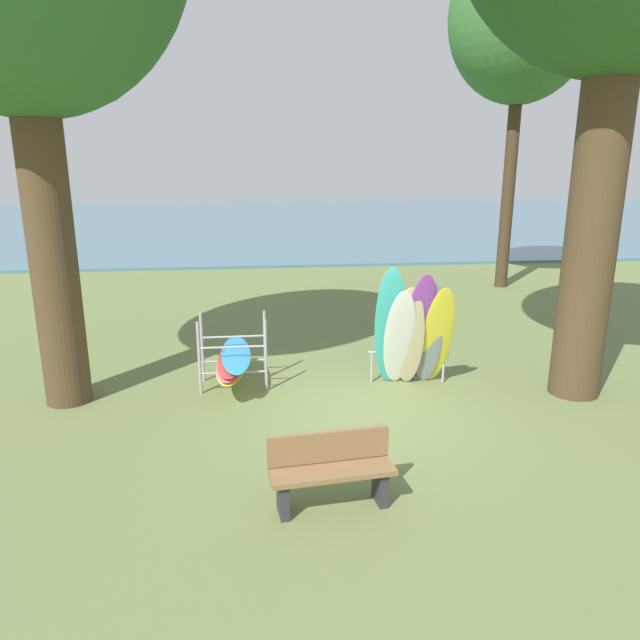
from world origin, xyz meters
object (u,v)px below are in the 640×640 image
leaning_board_pile (413,334)px  board_storage_rack (233,359)px  park_bench (331,469)px  tree_mid_behind (523,17)px

leaning_board_pile → board_storage_rack: bearing=171.3°
park_bench → tree_mid_behind: bearing=58.8°
tree_mid_behind → park_bench: (-6.89, -11.39, -7.24)m
tree_mid_behind → park_bench: tree_mid_behind is taller
board_storage_rack → park_bench: 4.00m
tree_mid_behind → leaning_board_pile: tree_mid_behind is taller
board_storage_rack → park_bench: bearing=-72.6°
tree_mid_behind → board_storage_rack: bearing=-136.9°
leaning_board_pile → board_storage_rack: leaning_board_pile is taller
board_storage_rack → park_bench: (1.20, -3.82, -0.04)m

